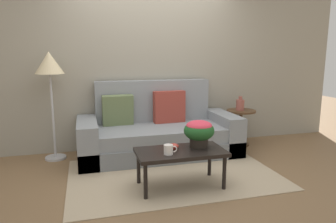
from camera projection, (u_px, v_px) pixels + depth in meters
name	position (u px, v px, depth m)	size (l,w,h in m)	color
ground_plane	(173.00, 174.00, 3.74)	(14.00, 14.00, 0.00)	brown
wall_back	(150.00, 61.00, 4.73)	(6.40, 0.12, 2.64)	gray
area_rug	(173.00, 174.00, 3.73)	(2.45, 1.61, 0.01)	tan
couch	(158.00, 133.00, 4.45)	(2.24, 0.94, 1.05)	slate
coffee_table	(181.00, 154.00, 3.32)	(0.95, 0.50, 0.42)	black
side_table	(241.00, 121.00, 4.87)	(0.45, 0.45, 0.57)	#4C331E
floor_lamp	(50.00, 69.00, 4.07)	(0.37, 0.37, 1.47)	#B2B2B7
potted_plant	(199.00, 131.00, 3.40)	(0.34, 0.34, 0.30)	black
coffee_mug	(169.00, 150.00, 3.17)	(0.14, 0.10, 0.10)	white
snack_bowl	(174.00, 146.00, 3.35)	(0.12, 0.12, 0.06)	#B2382D
table_vase	(240.00, 105.00, 4.82)	(0.13, 0.13, 0.22)	#934C42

